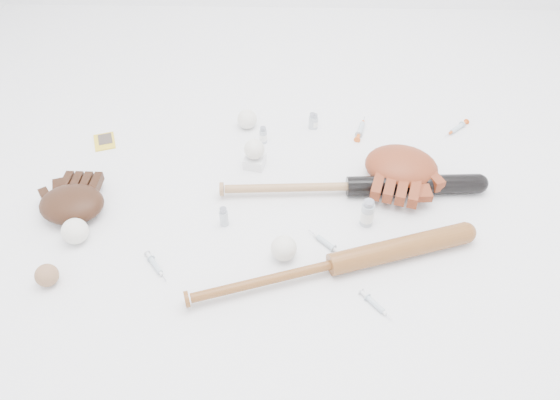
{
  "coord_description": "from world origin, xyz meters",
  "views": [
    {
      "loc": [
        0.0,
        -1.23,
        1.23
      ],
      "look_at": [
        -0.03,
        -0.01,
        0.06
      ],
      "focal_mm": 35.0,
      "sensor_mm": 36.0,
      "label": 1
    }
  ],
  "objects_px": {
    "bat_wood": "(333,264)",
    "pedestal": "(255,161)",
    "glove_dark": "(72,204)",
    "bat_dark": "(350,186)"
  },
  "relations": [
    {
      "from": "bat_dark",
      "to": "glove_dark",
      "type": "relative_size",
      "value": 3.75
    },
    {
      "from": "bat_wood",
      "to": "glove_dark",
      "type": "relative_size",
      "value": 3.74
    },
    {
      "from": "bat_wood",
      "to": "pedestal",
      "type": "xyz_separation_m",
      "value": [
        -0.25,
        0.47,
        -0.01
      ]
    },
    {
      "from": "bat_dark",
      "to": "bat_wood",
      "type": "height_order",
      "value": "same"
    },
    {
      "from": "bat_dark",
      "to": "pedestal",
      "type": "xyz_separation_m",
      "value": [
        -0.32,
        0.14,
        -0.01
      ]
    },
    {
      "from": "bat_dark",
      "to": "glove_dark",
      "type": "xyz_separation_m",
      "value": [
        -0.88,
        -0.11,
        0.01
      ]
    },
    {
      "from": "bat_wood",
      "to": "pedestal",
      "type": "distance_m",
      "value": 0.53
    },
    {
      "from": "bat_dark",
      "to": "bat_wood",
      "type": "distance_m",
      "value": 0.34
    },
    {
      "from": "bat_wood",
      "to": "glove_dark",
      "type": "height_order",
      "value": "glove_dark"
    },
    {
      "from": "glove_dark",
      "to": "pedestal",
      "type": "bearing_deg",
      "value": 25.37
    }
  ]
}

